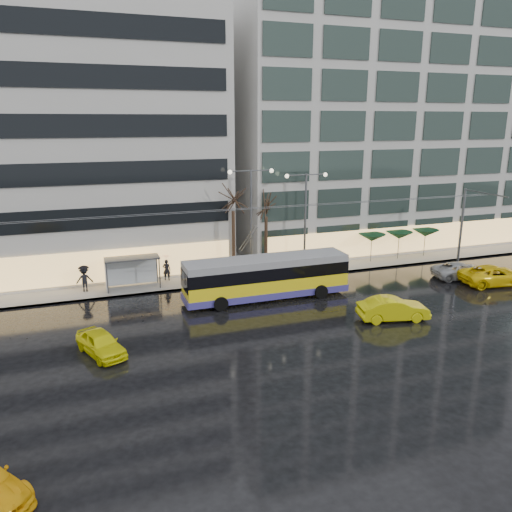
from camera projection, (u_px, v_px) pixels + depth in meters
name	position (u px, v px, depth m)	size (l,w,h in m)	color
ground	(275.00, 326.00, 32.77)	(140.00, 140.00, 0.00)	black
sidewalk	(240.00, 265.00, 46.14)	(80.00, 10.00, 0.15)	gray
kerb	(258.00, 281.00, 41.63)	(80.00, 0.10, 0.15)	slate
building_left	(18.00, 144.00, 42.04)	(34.00, 14.00, 22.00)	#B1AFA9
building_right	(378.00, 124.00, 52.79)	(32.00, 14.00, 25.00)	#B1AFA9
trolleybus	(266.00, 279.00, 37.39)	(12.51, 4.89, 5.80)	yellow
catenary	(251.00, 236.00, 39.20)	(42.24, 5.12, 7.00)	#595B60
bus_shelter	(127.00, 266.00, 39.31)	(4.20, 1.60, 2.51)	#595B60
street_lamp_near	(251.00, 208.00, 41.66)	(3.96, 0.36, 9.03)	#595B60
street_lamp_far	(305.00, 208.00, 43.33)	(3.96, 0.36, 8.53)	#595B60
tree_a	(233.00, 195.00, 41.08)	(3.20, 3.20, 8.40)	black
tree_b	(266.00, 201.00, 42.40)	(3.20, 3.20, 7.70)	black
parasol_a	(372.00, 238.00, 46.60)	(2.50, 2.50, 2.65)	#595B60
parasol_b	(399.00, 235.00, 47.56)	(2.50, 2.50, 2.65)	#595B60
parasol_c	(425.00, 233.00, 48.51)	(2.50, 2.50, 2.65)	#595B60
taxi_a	(101.00, 343.00, 28.61)	(1.64, 4.08, 1.39)	yellow
taxi_b	(393.00, 309.00, 33.57)	(1.66, 4.75, 1.56)	#D6D00B
taxi_c	(495.00, 275.00, 40.81)	(2.63, 5.71, 1.59)	yellow
sedan_silver	(461.00, 271.00, 42.46)	(2.27, 4.92, 1.37)	#AAAAAE
pedestrian_a	(166.00, 264.00, 41.26)	(1.23, 1.25, 2.19)	black
pedestrian_b	(194.00, 275.00, 40.03)	(1.10, 0.99, 1.84)	black
pedestrian_c	(84.00, 277.00, 38.65)	(1.26, 0.82, 2.11)	black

